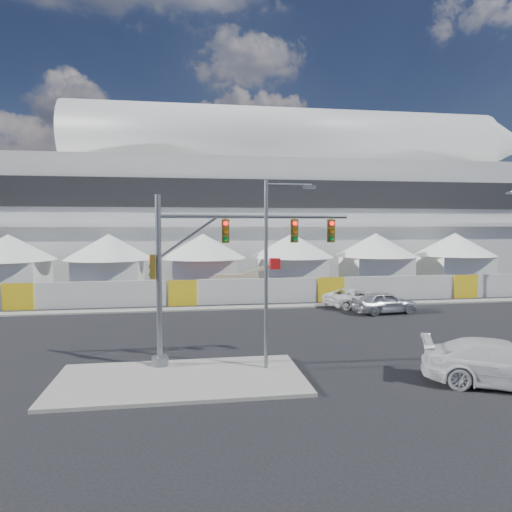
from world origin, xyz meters
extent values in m
plane|color=black|center=(0.00, 0.00, 0.00)|extent=(160.00, 160.00, 0.00)
cube|color=gray|center=(-6.00, -3.00, 0.07)|extent=(10.00, 5.00, 0.15)
cube|color=gray|center=(20.00, 12.50, 0.06)|extent=(80.00, 1.20, 0.12)
cube|color=silver|center=(8.00, 42.00, 7.00)|extent=(80.00, 24.00, 14.00)
cube|color=black|center=(8.00, 29.85, 9.80)|extent=(68.00, 0.30, 3.20)
cube|color=silver|center=(8.00, 29.60, 6.30)|extent=(72.00, 0.80, 0.50)
cylinder|color=silver|center=(8.00, 40.00, 17.78)|extent=(57.60, 8.40, 8.40)
cylinder|color=silver|center=(10.00, 40.00, 17.36)|extent=(51.60, 6.80, 6.80)
cylinder|color=silver|center=(12.00, 40.00, 16.94)|extent=(45.60, 5.20, 5.20)
cone|color=silver|center=(40.80, 40.00, 18.00)|extent=(8.00, 7.60, 7.60)
cube|color=white|center=(-22.00, 24.00, 1.50)|extent=(6.00, 6.00, 3.00)
cone|color=white|center=(-22.00, 24.00, 4.20)|extent=(8.40, 8.40, 2.40)
cube|color=white|center=(-13.00, 24.00, 1.50)|extent=(6.00, 6.00, 3.00)
cone|color=white|center=(-13.00, 24.00, 4.20)|extent=(8.40, 8.40, 2.40)
cube|color=white|center=(-4.00, 24.00, 1.50)|extent=(6.00, 6.00, 3.00)
cone|color=white|center=(-4.00, 24.00, 4.20)|extent=(8.40, 8.40, 2.40)
cube|color=white|center=(5.00, 24.00, 1.50)|extent=(6.00, 6.00, 3.00)
cone|color=white|center=(5.00, 24.00, 4.20)|extent=(8.40, 8.40, 2.40)
cube|color=white|center=(14.00, 24.00, 1.50)|extent=(6.00, 6.00, 3.00)
cone|color=white|center=(14.00, 24.00, 4.20)|extent=(8.40, 8.40, 2.40)
cube|color=white|center=(23.00, 24.00, 1.50)|extent=(6.00, 6.00, 3.00)
cone|color=white|center=(23.00, 24.00, 4.20)|extent=(8.40, 8.40, 2.40)
cube|color=silver|center=(6.00, 14.50, 1.00)|extent=(70.00, 0.25, 2.00)
imported|color=#BBBCC1|center=(8.23, 9.13, 0.79)|extent=(2.55, 4.87, 1.58)
imported|color=white|center=(7.23, 11.88, 0.72)|extent=(3.85, 5.66, 1.44)
imported|color=silver|center=(6.54, -5.45, 0.88)|extent=(4.79, 6.54, 1.76)
imported|color=silver|center=(-15.56, 20.03, 0.65)|extent=(2.67, 4.76, 1.30)
cylinder|color=slate|center=(-6.89, -1.22, 3.88)|extent=(0.25, 0.25, 7.47)
cylinder|color=slate|center=(-6.89, -1.22, 0.35)|extent=(0.73, 0.73, 0.40)
cylinder|color=slate|center=(-2.66, -1.22, 6.68)|extent=(8.46, 0.17, 0.17)
cube|color=#594714|center=(-3.99, -1.22, 6.04)|extent=(0.32, 0.22, 1.05)
cube|color=#594714|center=(-0.88, -1.22, 6.04)|extent=(0.32, 0.22, 1.05)
cube|color=#594714|center=(0.84, -1.22, 6.04)|extent=(0.32, 0.22, 1.05)
cube|color=#594714|center=(-7.15, -1.22, 4.51)|extent=(0.22, 0.32, 1.05)
cylinder|color=gray|center=(-2.36, -2.26, 4.17)|extent=(0.16, 0.16, 8.05)
cylinder|color=gray|center=(-1.37, -2.26, 8.02)|extent=(1.97, 0.11, 0.11)
cube|color=gray|center=(-0.48, -2.26, 7.93)|extent=(0.54, 0.22, 0.13)
cube|color=slate|center=(20.48, 12.50, 8.86)|extent=(0.61, 0.25, 0.15)
cube|color=red|center=(-2.59, 17.70, 0.52)|extent=(3.46, 1.68, 1.04)
cube|color=beige|center=(-1.45, 17.70, 1.88)|extent=(3.59, 0.51, 0.33)
cube|color=beige|center=(0.62, 17.70, 2.45)|extent=(2.79, 0.42, 1.14)
cube|color=red|center=(1.94, 17.70, 2.92)|extent=(0.89, 0.89, 0.94)
camera|label=1|loc=(-5.74, -21.28, 6.34)|focal=32.00mm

